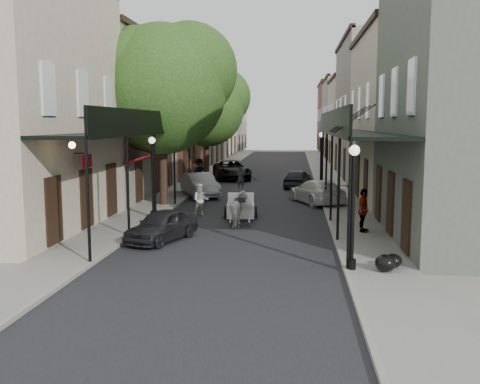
% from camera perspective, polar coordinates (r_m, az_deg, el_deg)
% --- Properties ---
extents(ground, '(140.00, 140.00, 0.00)m').
position_cam_1_polar(ground, '(18.53, -1.69, -6.55)').
color(ground, gray).
rests_on(ground, ground).
extents(road, '(8.00, 90.00, 0.01)m').
position_cam_1_polar(road, '(38.16, 2.27, 0.69)').
color(road, black).
rests_on(road, ground).
extents(sidewalk_left, '(2.20, 90.00, 0.12)m').
position_cam_1_polar(sidewalk_left, '(38.79, -5.12, 0.85)').
color(sidewalk_left, gray).
rests_on(sidewalk_left, ground).
extents(sidewalk_right, '(2.20, 90.00, 0.12)m').
position_cam_1_polar(sidewalk_right, '(38.17, 9.78, 0.67)').
color(sidewalk_right, gray).
rests_on(sidewalk_right, ground).
extents(building_row_left, '(5.00, 80.00, 10.50)m').
position_cam_1_polar(building_row_left, '(49.07, -7.12, 8.26)').
color(building_row_left, beige).
rests_on(building_row_left, ground).
extents(building_row_right, '(5.00, 80.00, 10.50)m').
position_cam_1_polar(building_row_right, '(48.23, 13.43, 8.14)').
color(building_row_right, gray).
rests_on(building_row_right, ground).
extents(gallery_left, '(2.20, 18.05, 4.88)m').
position_cam_1_polar(gallery_left, '(25.82, -10.30, 6.37)').
color(gallery_left, black).
rests_on(gallery_left, sidewalk_left).
extents(gallery_right, '(2.20, 18.05, 4.88)m').
position_cam_1_polar(gallery_right, '(24.92, 11.50, 6.30)').
color(gallery_right, black).
rests_on(gallery_right, sidewalk_right).
extents(tree_near, '(7.31, 6.80, 9.63)m').
position_cam_1_polar(tree_near, '(28.83, -7.46, 11.36)').
color(tree_near, '#382619').
rests_on(tree_near, sidewalk_left).
extents(tree_far, '(6.45, 6.00, 8.61)m').
position_cam_1_polar(tree_far, '(42.54, -3.12, 9.24)').
color(tree_far, '#382619').
rests_on(tree_far, sidewalk_left).
extents(lamppost_right_near, '(0.32, 0.32, 3.71)m').
position_cam_1_polar(lamppost_right_near, '(16.10, 11.95, -1.40)').
color(lamppost_right_near, black).
rests_on(lamppost_right_near, sidewalk_right).
extents(lamppost_left, '(0.32, 0.32, 3.71)m').
position_cam_1_polar(lamppost_left, '(24.81, -9.29, 1.71)').
color(lamppost_left, black).
rests_on(lamppost_left, sidewalk_left).
extents(lamppost_right_far, '(0.32, 0.32, 3.71)m').
position_cam_1_polar(lamppost_right_far, '(35.95, 8.63, 3.47)').
color(lamppost_right_far, black).
rests_on(lamppost_right_far, sidewalk_right).
extents(horse, '(0.95, 1.81, 1.48)m').
position_cam_1_polar(horse, '(23.23, -0.00, -1.83)').
color(horse, silver).
rests_on(horse, ground).
extents(carriage, '(1.65, 2.28, 2.47)m').
position_cam_1_polar(carriage, '(25.48, 0.08, -0.51)').
color(carriage, black).
rests_on(carriage, ground).
extents(pedestrian_walking, '(0.88, 0.75, 1.59)m').
position_cam_1_polar(pedestrian_walking, '(25.56, -4.21, -0.88)').
color(pedestrian_walking, beige).
rests_on(pedestrian_walking, ground).
extents(pedestrian_sidewalk_left, '(1.37, 1.36, 1.90)m').
position_cam_1_polar(pedestrian_sidewalk_left, '(37.07, -4.37, 2.13)').
color(pedestrian_sidewalk_left, gray).
rests_on(pedestrian_sidewalk_left, sidewalk_left).
extents(pedestrian_sidewalk_right, '(0.72, 1.10, 1.74)m').
position_cam_1_polar(pedestrian_sidewalk_right, '(21.88, 13.00, -1.93)').
color(pedestrian_sidewalk_right, gray).
rests_on(pedestrian_sidewalk_right, sidewalk_right).
extents(car_left_near, '(2.53, 3.83, 1.21)m').
position_cam_1_polar(car_left_near, '(20.48, -8.32, -3.55)').
color(car_left_near, black).
rests_on(car_left_near, ground).
extents(car_left_mid, '(3.19, 4.56, 1.43)m').
position_cam_1_polar(car_left_mid, '(32.55, -4.28, 0.76)').
color(car_left_mid, '#A2A1A7').
rests_on(car_left_mid, ground).
extents(car_left_far, '(3.84, 5.91, 1.51)m').
position_cam_1_polar(car_left_far, '(42.28, -0.90, 2.37)').
color(car_left_far, black).
rests_on(car_left_far, ground).
extents(car_right_near, '(3.46, 4.96, 1.33)m').
position_cam_1_polar(car_right_near, '(29.91, 8.17, 0.03)').
color(car_right_near, silver).
rests_on(car_right_near, ground).
extents(car_right_far, '(2.20, 4.03, 1.30)m').
position_cam_1_polar(car_right_far, '(37.02, 6.20, 1.44)').
color(car_right_far, black).
rests_on(car_right_far, ground).
extents(trash_bags, '(0.87, 1.02, 0.52)m').
position_cam_1_polar(trash_bags, '(16.56, 15.54, -7.23)').
color(trash_bags, black).
rests_on(trash_bags, sidewalk_right).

